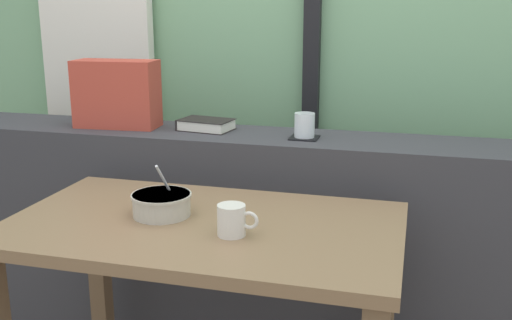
{
  "coord_description": "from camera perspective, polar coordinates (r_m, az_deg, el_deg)",
  "views": [
    {
      "loc": [
        0.51,
        -1.54,
        1.3
      ],
      "look_at": [
        -0.04,
        0.49,
        0.75
      ],
      "focal_mm": 41.98,
      "sensor_mm": 36.0,
      "label": 1
    }
  ],
  "objects": [
    {
      "name": "curtain_left_panel",
      "position": [
        2.99,
        -15.08,
        13.18
      ],
      "size": [
        0.56,
        0.06,
        2.5
      ],
      "primitive_type": "cube",
      "color": "silver",
      "rests_on": "ground"
    },
    {
      "name": "juice_glass",
      "position": [
        2.15,
        4.64,
        3.21
      ],
      "size": [
        0.07,
        0.07,
        0.09
      ],
      "color": "white",
      "rests_on": "coaster_square"
    },
    {
      "name": "throw_pillow",
      "position": [
        2.4,
        -13.13,
        6.16
      ],
      "size": [
        0.33,
        0.16,
        0.26
      ],
      "primitive_type": "cube",
      "rotation": [
        0.0,
        0.0,
        0.07
      ],
      "color": "#B74233",
      "rests_on": "dark_console_ledge"
    },
    {
      "name": "window_divider_post",
      "position": [
        2.66,
        5.44,
        14.57
      ],
      "size": [
        0.07,
        0.05,
        2.6
      ],
      "primitive_type": "cube",
      "color": "black",
      "rests_on": "ground"
    },
    {
      "name": "closed_book",
      "position": [
        2.3,
        -4.82,
        3.38
      ],
      "size": [
        0.21,
        0.16,
        0.04
      ],
      "color": "black",
      "rests_on": "dark_console_ledge"
    },
    {
      "name": "coaster_square",
      "position": [
        2.16,
        4.62,
        2.13
      ],
      "size": [
        0.1,
        0.1,
        0.0
      ],
      "primitive_type": "cube",
      "color": "black",
      "rests_on": "dark_console_ledge"
    },
    {
      "name": "soup_bowl",
      "position": [
        1.77,
        -8.98,
        -4.19
      ],
      "size": [
        0.18,
        0.18,
        0.16
      ],
      "color": "#BCB7A8",
      "rests_on": "breakfast_table"
    },
    {
      "name": "breakfast_table",
      "position": [
        1.76,
        -4.96,
        -9.3
      ],
      "size": [
        1.12,
        0.65,
        0.7
      ],
      "color": "brown",
      "rests_on": "ground"
    },
    {
      "name": "dark_console_ledge",
      "position": [
        2.33,
        1.49,
        -7.69
      ],
      "size": [
        2.8,
        0.33,
        0.83
      ],
      "primitive_type": "cube",
      "color": "#38383D",
      "rests_on": "ground"
    },
    {
      "name": "ceramic_mug",
      "position": [
        1.6,
        -2.28,
        -5.75
      ],
      "size": [
        0.11,
        0.08,
        0.08
      ],
      "color": "silver",
      "rests_on": "breakfast_table"
    }
  ]
}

